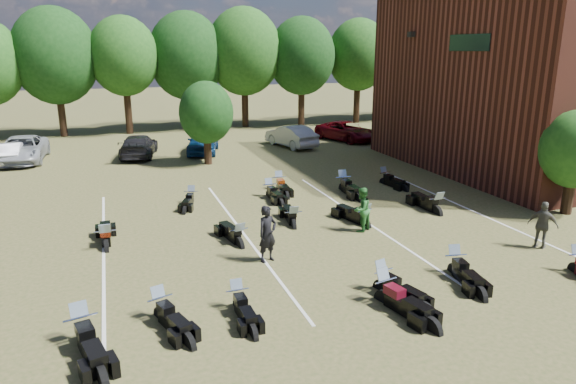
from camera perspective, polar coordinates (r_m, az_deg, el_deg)
name	(u,v)px	position (r m, az deg, el deg)	size (l,w,h in m)	color
ground	(352,253)	(17.75, 7.09, -6.79)	(160.00, 160.00, 0.00)	brown
car_1	(11,153)	(35.10, -28.45, 3.81)	(1.39, 3.99, 1.31)	white
car_2	(22,149)	(35.43, -27.47, 4.22)	(2.55, 5.53, 1.54)	#95989E
car_3	(139,146)	(34.32, -16.26, 4.95)	(1.98, 4.86, 1.41)	black
car_4	(203,141)	(34.68, -9.44, 5.59)	(1.84, 4.57, 1.56)	navy
car_5	(291,136)	(36.33, 0.35, 6.24)	(1.61, 4.63, 1.53)	#9D9D99
car_6	(346,131)	(39.12, 6.49, 6.74)	(2.35, 5.09, 1.41)	#52040C
car_7	(392,128)	(40.97, 11.46, 6.96)	(2.03, 4.99, 1.45)	#333337
person_black	(267,234)	(16.70, -2.30, -4.67)	(0.69, 0.45, 1.89)	black
person_green	(361,210)	(19.63, 8.16, -1.94)	(0.83, 0.65, 1.71)	#276829
person_grey	(543,225)	(19.88, 26.46, -3.31)	(0.98, 0.41, 1.68)	#4F4D44
motorcycle_0	(83,343)	(13.60, -21.78, -15.32)	(0.80, 2.52, 1.41)	black
motorcycle_1	(161,319)	(14.07, -13.92, -13.50)	(0.70, 2.20, 1.22)	black
motorcycle_2	(238,309)	(14.21, -5.60, -12.76)	(0.65, 2.03, 1.13)	black
motorcycle_3	(382,290)	(15.34, 10.40, -10.70)	(0.72, 2.26, 1.26)	black
motorcycle_4	(454,274)	(16.93, 17.95, -8.63)	(0.73, 2.29, 1.28)	black
motorcycle_5	(384,302)	(14.70, 10.63, -11.94)	(0.77, 2.41, 1.34)	black
motorcycle_6	(575,272)	(18.53, 29.31, -7.80)	(0.71, 2.23, 1.24)	#4B0A11
motorcycle_8	(107,249)	(19.03, -19.49, -6.03)	(0.77, 2.42, 1.35)	black
motorcycle_10	(239,246)	(18.31, -5.42, -6.01)	(0.71, 2.24, 1.25)	black
motorcycle_11	(293,227)	(20.11, 0.60, -3.91)	(0.71, 2.21, 1.23)	black
motorcycle_12	(364,226)	(20.45, 8.46, -3.76)	(0.74, 2.33, 1.30)	black
motorcycle_13	(436,214)	(22.56, 16.16, -2.35)	(0.79, 2.48, 1.38)	black
motorcycle_16	(192,203)	(23.57, -10.67, -1.22)	(0.64, 2.00, 1.12)	black
motorcycle_17	(279,189)	(25.44, -1.00, 0.32)	(0.72, 2.25, 1.26)	black
motorcycle_18	(343,191)	(25.33, 6.11, 0.16)	(0.80, 2.52, 1.41)	black
motorcycle_19	(269,196)	(24.21, -2.09, -0.49)	(0.69, 2.15, 1.20)	black
motorcycle_20	(384,184)	(26.92, 10.62, 0.91)	(0.69, 2.17, 1.21)	black
tree_line	(186,53)	(44.11, -11.23, 14.87)	(56.00, 6.00, 9.79)	black
young_tree_near_building	(575,149)	(24.11, 29.29, 4.14)	(2.80, 2.80, 4.16)	black
young_tree_midfield	(206,113)	(30.84, -9.08, 8.71)	(3.20, 3.20, 4.70)	black
parking_lines	(244,234)	(19.40, -4.88, -4.71)	(20.10, 14.00, 0.01)	silver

